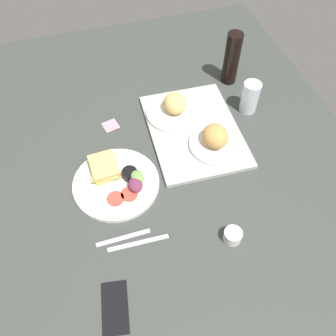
{
  "coord_description": "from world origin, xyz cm",
  "views": [
    {
      "loc": [
        69.74,
        -17.36,
        99.91
      ],
      "look_at": [
        2.0,
        3.0,
        4.0
      ],
      "focal_mm": 37.52,
      "sensor_mm": 36.0,
      "label": 1
    }
  ],
  "objects_px": {
    "serving_tray": "(194,130)",
    "fork": "(123,238)",
    "sticky_note": "(111,125)",
    "bread_plate_near": "(174,108)",
    "drinking_glass": "(250,97)",
    "knife": "(138,243)",
    "bread_plate_far": "(216,140)",
    "cell_phone": "(115,307)",
    "soda_bottle": "(232,59)",
    "plate_with_salad": "(117,180)",
    "espresso_cup": "(233,236)"
  },
  "relations": [
    {
      "from": "serving_tray",
      "to": "fork",
      "type": "relative_size",
      "value": 2.65
    },
    {
      "from": "fork",
      "to": "sticky_note",
      "type": "height_order",
      "value": "fork"
    },
    {
      "from": "bread_plate_near",
      "to": "fork",
      "type": "relative_size",
      "value": 1.27
    },
    {
      "from": "drinking_glass",
      "to": "knife",
      "type": "height_order",
      "value": "drinking_glass"
    },
    {
      "from": "bread_plate_far",
      "to": "fork",
      "type": "xyz_separation_m",
      "value": [
        0.26,
        -0.4,
        -0.04
      ]
    },
    {
      "from": "drinking_glass",
      "to": "cell_phone",
      "type": "distance_m",
      "value": 0.9
    },
    {
      "from": "drinking_glass",
      "to": "fork",
      "type": "distance_m",
      "value": 0.73
    },
    {
      "from": "drinking_glass",
      "to": "soda_bottle",
      "type": "relative_size",
      "value": 0.58
    },
    {
      "from": "bread_plate_near",
      "to": "plate_with_salad",
      "type": "height_order",
      "value": "bread_plate_near"
    },
    {
      "from": "plate_with_salad",
      "to": "soda_bottle",
      "type": "relative_size",
      "value": 1.31
    },
    {
      "from": "serving_tray",
      "to": "soda_bottle",
      "type": "relative_size",
      "value": 2.01
    },
    {
      "from": "serving_tray",
      "to": "cell_phone",
      "type": "relative_size",
      "value": 3.13
    },
    {
      "from": "espresso_cup",
      "to": "plate_with_salad",
      "type": "bearing_deg",
      "value": -135.85
    },
    {
      "from": "knife",
      "to": "cell_phone",
      "type": "relative_size",
      "value": 1.32
    },
    {
      "from": "fork",
      "to": "cell_phone",
      "type": "relative_size",
      "value": 1.18
    },
    {
      "from": "bread_plate_near",
      "to": "sticky_note",
      "type": "xyz_separation_m",
      "value": [
        -0.02,
        -0.25,
        -0.04
      ]
    },
    {
      "from": "bread_plate_near",
      "to": "fork",
      "type": "distance_m",
      "value": 0.55
    },
    {
      "from": "serving_tray",
      "to": "plate_with_salad",
      "type": "bearing_deg",
      "value": -65.81
    },
    {
      "from": "serving_tray",
      "to": "drinking_glass",
      "type": "distance_m",
      "value": 0.26
    },
    {
      "from": "cell_phone",
      "to": "fork",
      "type": "bearing_deg",
      "value": 170.08
    },
    {
      "from": "fork",
      "to": "soda_bottle",
      "type": "bearing_deg",
      "value": 44.72
    },
    {
      "from": "espresso_cup",
      "to": "sticky_note",
      "type": "relative_size",
      "value": 1.0
    },
    {
      "from": "serving_tray",
      "to": "espresso_cup",
      "type": "relative_size",
      "value": 8.04
    },
    {
      "from": "bread_plate_near",
      "to": "cell_phone",
      "type": "xyz_separation_m",
      "value": [
        0.65,
        -0.37,
        -0.04
      ]
    },
    {
      "from": "soda_bottle",
      "to": "espresso_cup",
      "type": "distance_m",
      "value": 0.75
    },
    {
      "from": "drinking_glass",
      "to": "espresso_cup",
      "type": "bearing_deg",
      "value": -28.98
    },
    {
      "from": "bread_plate_near",
      "to": "knife",
      "type": "xyz_separation_m",
      "value": [
        0.49,
        -0.27,
        -0.04
      ]
    },
    {
      "from": "bread_plate_far",
      "to": "soda_bottle",
      "type": "relative_size",
      "value": 0.89
    },
    {
      "from": "drinking_glass",
      "to": "sticky_note",
      "type": "relative_size",
      "value": 2.33
    },
    {
      "from": "bread_plate_near",
      "to": "serving_tray",
      "type": "bearing_deg",
      "value": 24.74
    },
    {
      "from": "bread_plate_near",
      "to": "cell_phone",
      "type": "height_order",
      "value": "bread_plate_near"
    },
    {
      "from": "soda_bottle",
      "to": "cell_phone",
      "type": "height_order",
      "value": "soda_bottle"
    },
    {
      "from": "cell_phone",
      "to": "plate_with_salad",
      "type": "bearing_deg",
      "value": 176.11
    },
    {
      "from": "bread_plate_far",
      "to": "plate_with_salad",
      "type": "bearing_deg",
      "value": -82.39
    },
    {
      "from": "drinking_glass",
      "to": "bread_plate_near",
      "type": "bearing_deg",
      "value": -99.65
    },
    {
      "from": "serving_tray",
      "to": "soda_bottle",
      "type": "xyz_separation_m",
      "value": [
        -0.24,
        0.24,
        0.1
      ]
    },
    {
      "from": "plate_with_salad",
      "to": "fork",
      "type": "height_order",
      "value": "plate_with_salad"
    },
    {
      "from": "bread_plate_far",
      "to": "espresso_cup",
      "type": "relative_size",
      "value": 3.55
    },
    {
      "from": "bread_plate_near",
      "to": "plate_with_salad",
      "type": "bearing_deg",
      "value": -48.43
    },
    {
      "from": "drinking_glass",
      "to": "cell_phone",
      "type": "bearing_deg",
      "value": -47.81
    },
    {
      "from": "soda_bottle",
      "to": "sticky_note",
      "type": "distance_m",
      "value": 0.56
    },
    {
      "from": "bread_plate_near",
      "to": "soda_bottle",
      "type": "distance_m",
      "value": 0.33
    },
    {
      "from": "espresso_cup",
      "to": "cell_phone",
      "type": "height_order",
      "value": "espresso_cup"
    },
    {
      "from": "soda_bottle",
      "to": "plate_with_salad",
      "type": "bearing_deg",
      "value": -55.7
    },
    {
      "from": "serving_tray",
      "to": "knife",
      "type": "relative_size",
      "value": 2.37
    },
    {
      "from": "knife",
      "to": "sticky_note",
      "type": "height_order",
      "value": "knife"
    },
    {
      "from": "drinking_glass",
      "to": "sticky_note",
      "type": "xyz_separation_m",
      "value": [
        -0.07,
        -0.54,
        -0.06
      ]
    },
    {
      "from": "cell_phone",
      "to": "drinking_glass",
      "type": "bearing_deg",
      "value": 140.95
    },
    {
      "from": "serving_tray",
      "to": "sticky_note",
      "type": "xyz_separation_m",
      "value": [
        -0.12,
        -0.3,
        -0.01
      ]
    },
    {
      "from": "fork",
      "to": "knife",
      "type": "relative_size",
      "value": 0.89
    }
  ]
}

